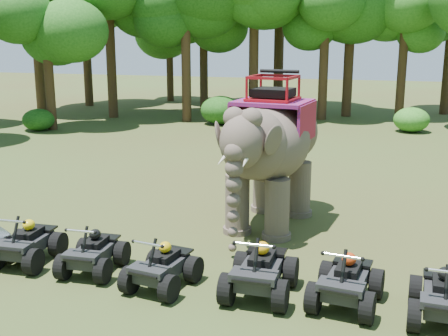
# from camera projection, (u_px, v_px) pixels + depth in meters

# --- Properties ---
(ground) EXTENTS (110.00, 110.00, 0.00)m
(ground) POSITION_uv_depth(u_px,v_px,m) (210.00, 259.00, 12.97)
(ground) COLOR #47381E
(ground) RESTS_ON ground
(elephant) EXTENTS (2.78, 5.15, 4.13)m
(elephant) POSITION_uv_depth(u_px,v_px,m) (271.00, 150.00, 14.97)
(elephant) COLOR brown
(elephant) RESTS_ON ground
(atv_0) EXTENTS (1.26, 1.68, 1.21)m
(atv_0) POSITION_uv_depth(u_px,v_px,m) (26.00, 238.00, 12.65)
(atv_0) COLOR black
(atv_0) RESTS_ON ground
(atv_1) EXTENTS (1.20, 1.59, 1.14)m
(atv_1) POSITION_uv_depth(u_px,v_px,m) (93.00, 247.00, 12.18)
(atv_1) COLOR black
(atv_1) RESTS_ON ground
(atv_2) EXTENTS (1.37, 1.72, 1.16)m
(atv_2) POSITION_uv_depth(u_px,v_px,m) (162.00, 261.00, 11.43)
(atv_2) COLOR black
(atv_2) RESTS_ON ground
(atv_3) EXTENTS (1.30, 1.77, 1.31)m
(atv_3) POSITION_uv_depth(u_px,v_px,m) (260.00, 264.00, 11.07)
(atv_3) COLOR black
(atv_3) RESTS_ON ground
(atv_4) EXTENTS (1.43, 1.82, 1.24)m
(atv_4) POSITION_uv_depth(u_px,v_px,m) (347.00, 275.00, 10.65)
(atv_4) COLOR black
(atv_4) RESTS_ON ground
(atv_5) EXTENTS (1.29, 1.71, 1.22)m
(atv_5) POSITION_uv_depth(u_px,v_px,m) (444.00, 290.00, 10.05)
(atv_5) COLOR black
(atv_5) RESTS_ON ground
(tree_0) EXTENTS (5.89, 5.89, 8.42)m
(tree_0) POSITION_uv_depth(u_px,v_px,m) (324.00, 49.00, 33.41)
(tree_0) COLOR #195114
(tree_0) RESTS_ON ground
(tree_1) EXTENTS (5.28, 5.28, 7.54)m
(tree_1) POSITION_uv_depth(u_px,v_px,m) (403.00, 57.00, 33.40)
(tree_1) COLOR #195114
(tree_1) RESTS_ON ground
(tree_27) EXTENTS (4.86, 4.86, 6.94)m
(tree_27) POSITION_uv_depth(u_px,v_px,m) (48.00, 65.00, 29.98)
(tree_27) COLOR #195114
(tree_27) RESTS_ON ground
(tree_28) EXTENTS (6.65, 6.65, 9.50)m
(tree_28) POSITION_uv_depth(u_px,v_px,m) (110.00, 40.00, 34.20)
(tree_28) COLOR #195114
(tree_28) RESTS_ON ground
(tree_29) EXTENTS (5.88, 5.88, 8.39)m
(tree_29) POSITION_uv_depth(u_px,v_px,m) (186.00, 50.00, 32.61)
(tree_29) COLOR #195114
(tree_29) RESTS_ON ground
(tree_30) EXTENTS (6.62, 6.62, 9.45)m
(tree_30) POSITION_uv_depth(u_px,v_px,m) (254.00, 40.00, 33.88)
(tree_30) COLOR #195114
(tree_30) RESTS_ON ground
(tree_31) EXTENTS (7.33, 7.33, 10.47)m
(tree_31) POSITION_uv_depth(u_px,v_px,m) (279.00, 32.00, 38.87)
(tree_31) COLOR #195114
(tree_31) RESTS_ON ground
(tree_32) EXTENTS (5.48, 5.48, 7.83)m
(tree_32) POSITION_uv_depth(u_px,v_px,m) (204.00, 52.00, 36.99)
(tree_32) COLOR #195114
(tree_32) RESTS_ON ground
(tree_33) EXTENTS (6.85, 6.85, 9.78)m
(tree_33) POSITION_uv_depth(u_px,v_px,m) (203.00, 37.00, 42.23)
(tree_33) COLOR #195114
(tree_33) RESTS_ON ground
(tree_34) EXTENTS (7.14, 7.14, 10.20)m
(tree_34) POSITION_uv_depth(u_px,v_px,m) (280.00, 34.00, 39.51)
(tree_34) COLOR #195114
(tree_34) RESTS_ON ground
(tree_36) EXTENTS (6.98, 6.98, 9.97)m
(tree_36) POSITION_uv_depth(u_px,v_px,m) (350.00, 36.00, 34.61)
(tree_36) COLOR #195114
(tree_36) RESTS_ON ground
(tree_37) EXTENTS (5.28, 5.28, 7.54)m
(tree_37) POSITION_uv_depth(u_px,v_px,m) (170.00, 52.00, 43.05)
(tree_37) COLOR #195114
(tree_37) RESTS_ON ground
(tree_39) EXTENTS (6.99, 6.99, 9.98)m
(tree_39) POSITION_uv_depth(u_px,v_px,m) (86.00, 36.00, 39.88)
(tree_39) COLOR #195114
(tree_39) RESTS_ON ground
(tree_40) EXTENTS (6.81, 6.81, 9.73)m
(tree_40) POSITION_uv_depth(u_px,v_px,m) (36.00, 38.00, 35.83)
(tree_40) COLOR #195114
(tree_40) RESTS_ON ground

